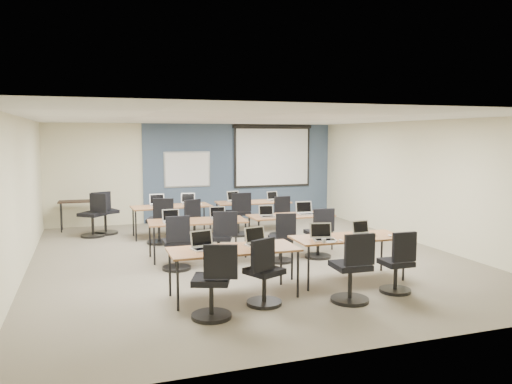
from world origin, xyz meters
name	(u,v)px	position (x,y,z in m)	size (l,w,h in m)	color
floor	(247,257)	(0.00, 0.00, 0.00)	(8.00, 9.00, 0.02)	#6B6354
ceiling	(247,118)	(0.00, 0.00, 2.70)	(8.00, 9.00, 0.02)	white
wall_back	(197,173)	(0.00, 4.50, 1.35)	(8.00, 0.04, 2.70)	beige
wall_front	(374,230)	(0.00, -4.50, 1.35)	(8.00, 0.04, 2.70)	beige
wall_left	(20,197)	(-4.00, 0.00, 1.35)	(0.04, 9.00, 2.70)	beige
wall_right	(420,183)	(4.00, 0.00, 1.35)	(0.04, 9.00, 2.70)	beige
blue_accent_panel	(241,172)	(1.25, 4.47, 1.35)	(5.50, 0.04, 2.70)	#3D5977
whiteboard	(187,169)	(-0.30, 4.43, 1.45)	(1.28, 0.03, 0.98)	#AEB8C2
projector_screen	(273,153)	(2.20, 4.41, 1.89)	(2.40, 0.10, 1.82)	black
training_table_front_left	(233,251)	(-0.93, -2.25, 0.69)	(1.89, 0.79, 0.73)	brown
training_table_front_right	(348,239)	(1.08, -2.03, 0.69)	(1.83, 0.76, 0.73)	olive
training_table_mid_left	(197,223)	(-0.92, 0.31, 0.69)	(1.88, 0.78, 0.73)	olive
training_table_mid_right	(291,217)	(1.07, 0.35, 0.68)	(1.74, 0.73, 0.73)	brown
training_table_back_left	(171,208)	(-1.06, 2.53, 0.69)	(1.84, 0.76, 0.73)	#A17142
training_table_back_right	(253,203)	(1.00, 2.61, 0.69)	(1.82, 0.76, 0.73)	#9C6233
laptop_0	(203,245)	(-1.36, -2.14, 0.79)	(0.34, 0.29, 0.26)	#ABABAB
mouse_0	(218,250)	(-1.19, -2.32, 0.74)	(0.06, 0.10, 0.03)	white
task_chair_0	(214,288)	(-1.43, -3.03, 0.42)	(0.56, 0.53, 1.01)	black
laptop_1	(257,241)	(-0.53, -2.14, 0.80)	(0.35, 0.30, 0.26)	silver
mouse_1	(271,245)	(-0.36, -2.29, 0.74)	(0.06, 0.09, 0.03)	white
task_chair_1	(264,278)	(-0.64, -2.76, 0.40)	(0.54, 0.50, 0.98)	black
laptop_2	(323,236)	(0.58, -2.14, 0.79)	(0.35, 0.29, 0.26)	#A9A9AC
mouse_2	(341,240)	(0.80, -2.31, 0.74)	(0.05, 0.09, 0.03)	white
task_chair_2	(352,273)	(0.59, -3.04, 0.43)	(0.55, 0.55, 1.03)	black
laptop_3	(363,232)	(1.37, -2.02, 0.79)	(0.31, 0.27, 0.24)	#A6A6AE
mouse_3	(390,236)	(1.74, -2.23, 0.74)	(0.06, 0.09, 0.03)	white
task_chair_3	(398,268)	(1.46, -2.88, 0.39)	(0.47, 0.47, 0.96)	black
laptop_4	(172,219)	(-1.43, 0.23, 0.79)	(0.32, 0.28, 0.25)	#A4A4AD
mouse_4	(183,222)	(-1.23, 0.13, 0.74)	(0.06, 0.09, 0.03)	white
task_chair_4	(177,247)	(-1.47, -0.51, 0.41)	(0.51, 0.51, 0.99)	black
laptop_5	(219,216)	(-0.48, 0.35, 0.79)	(0.31, 0.27, 0.24)	silver
mouse_5	(229,220)	(-0.35, 0.05, 0.74)	(0.05, 0.09, 0.03)	white
task_chair_5	(220,243)	(-0.66, -0.44, 0.42)	(0.56, 0.54, 1.02)	black
laptop_6	(267,214)	(0.52, 0.28, 0.79)	(0.30, 0.25, 0.23)	silver
mouse_6	(285,217)	(0.82, 0.07, 0.74)	(0.06, 0.10, 0.03)	white
task_chair_6	(282,242)	(0.49, -0.61, 0.39)	(0.46, 0.46, 0.95)	black
laptop_7	(306,211)	(1.40, 0.32, 0.80)	(0.35, 0.30, 0.27)	silver
mouse_7	(322,215)	(1.63, 0.02, 0.74)	(0.05, 0.09, 0.03)	white
task_chair_7	(319,237)	(1.31, -0.53, 0.41)	(0.51, 0.51, 0.99)	black
laptop_8	(157,203)	(-1.36, 2.70, 0.79)	(0.35, 0.30, 0.26)	#BBBBBE
mouse_8	(168,206)	(-1.16, 2.46, 0.74)	(0.06, 0.09, 0.03)	white
task_chair_8	(160,225)	(-1.44, 1.79, 0.42)	(0.57, 0.55, 1.02)	black
laptop_9	(189,201)	(-0.60, 2.73, 0.79)	(0.34, 0.29, 0.26)	#B5B4C2
mouse_9	(201,204)	(-0.35, 2.52, 0.74)	(0.06, 0.09, 0.03)	white
task_chair_9	(194,224)	(-0.70, 1.71, 0.40)	(0.53, 0.50, 0.98)	black
laptop_10	(234,199)	(0.55, 2.77, 0.79)	(0.34, 0.29, 0.26)	#B3B3BD
mouse_10	(248,202)	(0.84, 2.51, 0.74)	(0.06, 0.10, 0.04)	white
task_chair_10	(239,218)	(0.47, 2.08, 0.43)	(0.57, 0.57, 1.04)	black
laptop_11	(273,198)	(1.55, 2.63, 0.79)	(0.30, 0.26, 0.23)	silver
mouse_11	(277,200)	(1.60, 2.53, 0.74)	(0.06, 0.10, 0.04)	white
task_chair_11	(280,219)	(1.38, 1.72, 0.40)	(0.48, 0.48, 0.97)	black
blue_mousepad	(212,250)	(-1.26, -2.29, 0.73)	(0.25, 0.21, 0.01)	#0D1C97
snack_bowl	(264,246)	(-0.49, -2.36, 0.75)	(0.20, 0.20, 0.05)	#985226
snack_plate	(330,242)	(0.62, -2.31, 0.74)	(0.17, 0.17, 0.01)	white
coffee_cup	(324,241)	(0.46, -2.40, 0.77)	(0.05, 0.05, 0.05)	white
utility_table	(77,205)	(-3.18, 4.05, 0.65)	(0.87, 0.48, 0.75)	black
spare_chair_a	(104,216)	(-2.56, 3.28, 0.44)	(0.61, 0.58, 1.05)	black
spare_chair_b	(94,219)	(-2.80, 3.04, 0.43)	(0.65, 0.56, 1.04)	black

